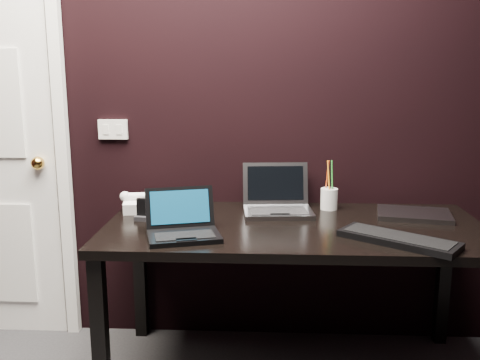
{
  "coord_description": "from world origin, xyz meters",
  "views": [
    {
      "loc": [
        0.17,
        -0.92,
        1.43
      ],
      "look_at": [
        0.06,
        1.35,
        0.95
      ],
      "focal_mm": 40.0,
      "sensor_mm": 36.0,
      "label": 1
    }
  ],
  "objects_px": {
    "desk_phone": "(144,203)",
    "pen_cup": "(329,198)",
    "desk": "(294,241)",
    "netbook": "(183,227)",
    "closed_laptop": "(414,214)",
    "mobile_phone": "(142,212)",
    "ext_keyboard": "(398,239)",
    "silver_laptop": "(277,204)"
  },
  "relations": [
    {
      "from": "pen_cup",
      "to": "desk",
      "type": "bearing_deg",
      "value": -123.54
    },
    {
      "from": "silver_laptop",
      "to": "ext_keyboard",
      "type": "relative_size",
      "value": 0.73
    },
    {
      "from": "desk",
      "to": "silver_laptop",
      "type": "height_order",
      "value": "silver_laptop"
    },
    {
      "from": "silver_laptop",
      "to": "closed_laptop",
      "type": "relative_size",
      "value": 0.94
    },
    {
      "from": "closed_laptop",
      "to": "mobile_phone",
      "type": "bearing_deg",
      "value": -174.67
    },
    {
      "from": "desk",
      "to": "desk_phone",
      "type": "relative_size",
      "value": 7.35
    },
    {
      "from": "netbook",
      "to": "mobile_phone",
      "type": "height_order",
      "value": "netbook"
    },
    {
      "from": "ext_keyboard",
      "to": "desk_phone",
      "type": "relative_size",
      "value": 2.06
    },
    {
      "from": "netbook",
      "to": "pen_cup",
      "type": "xyz_separation_m",
      "value": [
        0.66,
        0.47,
        0.02
      ]
    },
    {
      "from": "desk",
      "to": "ext_keyboard",
      "type": "height_order",
      "value": "ext_keyboard"
    },
    {
      "from": "closed_laptop",
      "to": "mobile_phone",
      "type": "xyz_separation_m",
      "value": [
        -1.27,
        -0.12,
        0.03
      ]
    },
    {
      "from": "desk",
      "to": "netbook",
      "type": "distance_m",
      "value": 0.53
    },
    {
      "from": "desk",
      "to": "pen_cup",
      "type": "height_order",
      "value": "pen_cup"
    },
    {
      "from": "mobile_phone",
      "to": "pen_cup",
      "type": "bearing_deg",
      "value": 15.06
    },
    {
      "from": "desk",
      "to": "pen_cup",
      "type": "distance_m",
      "value": 0.36
    },
    {
      "from": "closed_laptop",
      "to": "mobile_phone",
      "type": "distance_m",
      "value": 1.28
    },
    {
      "from": "silver_laptop",
      "to": "desk",
      "type": "bearing_deg",
      "value": -69.74
    },
    {
      "from": "netbook",
      "to": "silver_laptop",
      "type": "relative_size",
      "value": 1.01
    },
    {
      "from": "ext_keyboard",
      "to": "pen_cup",
      "type": "bearing_deg",
      "value": 113.08
    },
    {
      "from": "desk",
      "to": "pen_cup",
      "type": "bearing_deg",
      "value": 56.46
    },
    {
      "from": "ext_keyboard",
      "to": "mobile_phone",
      "type": "relative_size",
      "value": 4.74
    },
    {
      "from": "desk",
      "to": "desk_phone",
      "type": "bearing_deg",
      "value": 165.0
    },
    {
      "from": "ext_keyboard",
      "to": "mobile_phone",
      "type": "xyz_separation_m",
      "value": [
        -1.11,
        0.28,
        0.02
      ]
    },
    {
      "from": "desk_phone",
      "to": "desk",
      "type": "bearing_deg",
      "value": -15.0
    },
    {
      "from": "desk",
      "to": "mobile_phone",
      "type": "distance_m",
      "value": 0.71
    },
    {
      "from": "desk_phone",
      "to": "mobile_phone",
      "type": "relative_size",
      "value": 2.3
    },
    {
      "from": "desk",
      "to": "netbook",
      "type": "xyz_separation_m",
      "value": [
        -0.47,
        -0.2,
        0.12
      ]
    },
    {
      "from": "desk_phone",
      "to": "pen_cup",
      "type": "height_order",
      "value": "pen_cup"
    },
    {
      "from": "desk",
      "to": "pen_cup",
      "type": "xyz_separation_m",
      "value": [
        0.18,
        0.28,
        0.14
      ]
    },
    {
      "from": "ext_keyboard",
      "to": "pen_cup",
      "type": "height_order",
      "value": "pen_cup"
    },
    {
      "from": "silver_laptop",
      "to": "closed_laptop",
      "type": "xyz_separation_m",
      "value": [
        0.64,
        -0.04,
        -0.03
      ]
    },
    {
      "from": "netbook",
      "to": "mobile_phone",
      "type": "bearing_deg",
      "value": 133.82
    },
    {
      "from": "desk_phone",
      "to": "closed_laptop",
      "type": "bearing_deg",
      "value": -1.67
    },
    {
      "from": "desk_phone",
      "to": "mobile_phone",
      "type": "height_order",
      "value": "desk_phone"
    },
    {
      "from": "ext_keyboard",
      "to": "closed_laptop",
      "type": "bearing_deg",
      "value": 67.11
    },
    {
      "from": "desk",
      "to": "mobile_phone",
      "type": "height_order",
      "value": "mobile_phone"
    },
    {
      "from": "ext_keyboard",
      "to": "closed_laptop",
      "type": "height_order",
      "value": "ext_keyboard"
    },
    {
      "from": "mobile_phone",
      "to": "netbook",
      "type": "bearing_deg",
      "value": -46.18
    },
    {
      "from": "ext_keyboard",
      "to": "closed_laptop",
      "type": "xyz_separation_m",
      "value": [
        0.17,
        0.4,
        -0.0
      ]
    },
    {
      "from": "desk",
      "to": "ext_keyboard",
      "type": "xyz_separation_m",
      "value": [
        0.4,
        -0.24,
        0.09
      ]
    },
    {
      "from": "mobile_phone",
      "to": "desk_phone",
      "type": "bearing_deg",
      "value": 100.1
    },
    {
      "from": "silver_laptop",
      "to": "ext_keyboard",
      "type": "bearing_deg",
      "value": -42.64
    }
  ]
}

